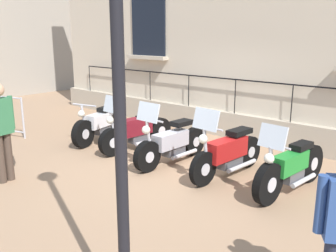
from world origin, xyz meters
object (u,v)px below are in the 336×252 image
motorcycle_maroon (136,131)px  motorcycle_red (227,153)px  motorcycle_green (291,168)px  motorcycle_white (100,125)px  pedestrian_walking (1,127)px  motorcycle_silver (171,143)px

motorcycle_maroon → motorcycle_red: (0.05, 2.45, 0.03)m
motorcycle_maroon → motorcycle_red: motorcycle_red is taller
motorcycle_green → motorcycle_white: bearing=-88.6°
motorcycle_maroon → pedestrian_walking: pedestrian_walking is taller
motorcycle_silver → motorcycle_green: motorcycle_silver is taller
motorcycle_maroon → motorcycle_green: size_ratio=1.00×
pedestrian_walking → motorcycle_silver: bearing=148.8°
motorcycle_white → pedestrian_walking: size_ratio=1.08×
motorcycle_maroon → motorcycle_silver: (0.19, 1.21, -0.01)m
motorcycle_silver → motorcycle_green: (-0.20, 2.42, 0.00)m
motorcycle_maroon → motorcycle_silver: bearing=81.2°
motorcycle_silver → motorcycle_red: size_ratio=1.00×
motorcycle_silver → motorcycle_maroon: bearing=-98.8°
motorcycle_silver → motorcycle_green: 2.43m
motorcycle_silver → motorcycle_red: motorcycle_red is taller
motorcycle_silver → motorcycle_white: bearing=-92.0°
motorcycle_silver → pedestrian_walking: (2.67, -1.62, 0.59)m
motorcycle_white → pedestrian_walking: pedestrian_walking is taller
motorcycle_silver → motorcycle_red: bearing=96.5°
motorcycle_red → motorcycle_silver: bearing=-83.5°
motorcycle_maroon → pedestrian_walking: size_ratio=1.16×
motorcycle_red → motorcycle_maroon: bearing=-91.1°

